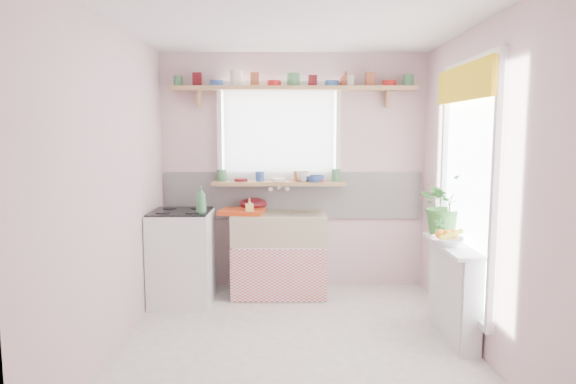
{
  "coord_description": "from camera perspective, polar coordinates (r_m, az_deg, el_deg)",
  "views": [
    {
      "loc": [
        -0.08,
        -3.88,
        1.69
      ],
      "look_at": [
        -0.06,
        0.55,
        1.16
      ],
      "focal_mm": 32.0,
      "sensor_mm": 36.0,
      "label": 1
    }
  ],
  "objects": [
    {
      "name": "herb_pot",
      "position": [
        4.49,
        16.48,
        -4.01
      ],
      "size": [
        0.11,
        0.1,
        0.18
      ],
      "primitive_type": "imported",
      "rotation": [
        0.0,
        0.0,
        -0.4
      ],
      "color": "#265F29",
      "rests_on": "radiator_ledge"
    },
    {
      "name": "soap_bottle_sink",
      "position": [
        5.12,
        -4.31,
        -1.65
      ],
      "size": [
        0.09,
        0.09,
        0.17
      ],
      "primitive_type": "imported",
      "rotation": [
        0.0,
        0.0,
        0.15
      ],
      "color": "#CFBD5C",
      "rests_on": "sink_unit"
    },
    {
      "name": "jade_plant",
      "position": [
        4.74,
        17.06,
        -1.27
      ],
      "size": [
        0.61,
        0.57,
        0.54
      ],
      "primitive_type": "imported",
      "rotation": [
        0.0,
        0.0,
        0.37
      ],
      "color": "#37712D",
      "rests_on": "radiator_ledge"
    },
    {
      "name": "sill_cup",
      "position": [
        5.32,
        1.71,
        1.72
      ],
      "size": [
        0.17,
        0.17,
        0.11
      ],
      "primitive_type": "imported",
      "rotation": [
        0.0,
        0.0,
        0.22
      ],
      "color": "beige",
      "rests_on": "windowsill"
    },
    {
      "name": "sill_bowl",
      "position": [
        5.33,
        2.92,
        1.48
      ],
      "size": [
        0.27,
        0.27,
        0.06
      ],
      "primitive_type": "imported",
      "rotation": [
        0.0,
        0.0,
        0.41
      ],
      "color": "#2D4D93",
      "rests_on": "windowsill"
    },
    {
      "name": "fruit_bowl",
      "position": [
        4.31,
        17.22,
        -5.28
      ],
      "size": [
        0.33,
        0.33,
        0.06
      ],
      "primitive_type": "imported",
      "rotation": [
        0.0,
        0.0,
        -0.3
      ],
      "color": "silver",
      "rests_on": "radiator_ledge"
    },
    {
      "name": "shelf_crockery",
      "position": [
        5.37,
        0.41,
        12.24
      ],
      "size": [
        2.47,
        0.11,
        0.12
      ],
      "color": "#3F7F4C",
      "rests_on": "pine_shelf"
    },
    {
      "name": "colander",
      "position": [
        5.44,
        -3.86,
        -1.32
      ],
      "size": [
        0.36,
        0.36,
        0.14
      ],
      "primitive_type": "ellipsoid",
      "rotation": [
        0.0,
        0.0,
        -0.21
      ],
      "color": "#510D17",
      "rests_on": "sink_unit"
    },
    {
      "name": "room",
      "position": [
        4.8,
        8.62,
        2.95
      ],
      "size": [
        3.2,
        3.2,
        3.2
      ],
      "color": "white",
      "rests_on": "ground"
    },
    {
      "name": "pine_shelf",
      "position": [
        5.36,
        0.6,
        11.44
      ],
      "size": [
        2.52,
        0.24,
        0.04
      ],
      "primitive_type": "cube",
      "color": "tan",
      "rests_on": "room"
    },
    {
      "name": "sink_unit",
      "position": [
        5.32,
        -1.02,
        -6.83
      ],
      "size": [
        0.95,
        0.65,
        1.11
      ],
      "color": "white",
      "rests_on": "ground"
    },
    {
      "name": "windowsill",
      "position": [
        5.38,
        -1.01,
        0.98
      ],
      "size": [
        1.4,
        0.22,
        0.04
      ],
      "primitive_type": "cube",
      "color": "tan",
      "rests_on": "room"
    },
    {
      "name": "fruit",
      "position": [
        4.31,
        17.3,
        -4.5
      ],
      "size": [
        0.2,
        0.14,
        0.1
      ],
      "color": "orange",
      "rests_on": "fruit_bowl"
    },
    {
      "name": "sill_crockery",
      "position": [
        5.38,
        -1.2,
        1.78
      ],
      "size": [
        1.35,
        0.11,
        0.12
      ],
      "color": "#3F7F4C",
      "rests_on": "windowsill"
    },
    {
      "name": "dish_tray",
      "position": [
        5.24,
        -5.14,
        -2.17
      ],
      "size": [
        0.48,
        0.39,
        0.04
      ],
      "primitive_type": "cube",
      "rotation": [
        0.0,
        0.0,
        -0.14
      ],
      "color": "red",
      "rests_on": "sink_unit"
    },
    {
      "name": "shelf_vase",
      "position": [
        5.47,
        6.43,
        12.35
      ],
      "size": [
        0.2,
        0.2,
        0.16
      ],
      "primitive_type": "imported",
      "rotation": [
        0.0,
        0.0,
        0.42
      ],
      "color": "#B15036",
      "rests_on": "pine_shelf"
    },
    {
      "name": "radiator_ledge",
      "position": [
        4.49,
        17.91,
        -10.22
      ],
      "size": [
        0.22,
        0.95,
        0.78
      ],
      "color": "white",
      "rests_on": "ground"
    },
    {
      "name": "cooker",
      "position": [
        5.18,
        -11.7,
        -7.04
      ],
      "size": [
        0.58,
        0.58,
        0.93
      ],
      "color": "white",
      "rests_on": "ground"
    },
    {
      "name": "cooker_bottle",
      "position": [
        4.91,
        -9.64,
        -0.82
      ],
      "size": [
        0.11,
        0.11,
        0.26
      ],
      "primitive_type": "imported",
      "rotation": [
        0.0,
        0.0,
        0.1
      ],
      "color": "#438754",
      "rests_on": "cooker"
    }
  ]
}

